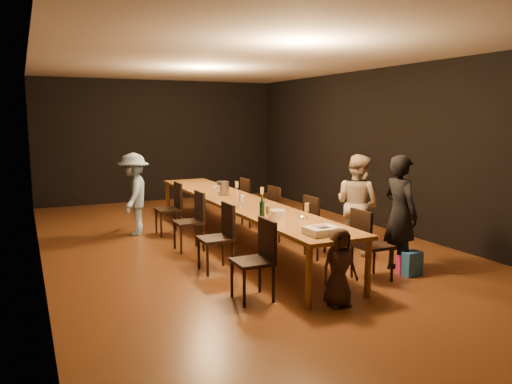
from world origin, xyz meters
name	(u,v)px	position (x,y,z in m)	size (l,w,h in m)	color
ground	(238,244)	(0.00, 0.00, 0.00)	(10.00, 10.00, 0.00)	#452411
room_shell	(238,118)	(0.00, 0.00, 2.08)	(6.04, 10.04, 3.02)	black
table	(238,203)	(0.00, 0.00, 0.70)	(0.90, 6.00, 0.75)	olive
chair_right_0	(372,245)	(0.85, -2.40, 0.47)	(0.42, 0.42, 0.93)	black
chair_right_1	(322,226)	(0.85, -1.20, 0.47)	(0.42, 0.42, 0.93)	black
chair_right_2	(284,213)	(0.85, 0.00, 0.47)	(0.42, 0.42, 0.93)	black
chair_right_3	(254,202)	(0.85, 1.20, 0.47)	(0.42, 0.42, 0.93)	black
chair_left_0	(252,261)	(-0.85, -2.40, 0.47)	(0.42, 0.42, 0.93)	black
chair_left_1	(215,238)	(-0.85, -1.20, 0.47)	(0.42, 0.42, 0.93)	black
chair_left_2	(189,221)	(-0.85, 0.00, 0.47)	(0.42, 0.42, 0.93)	black
chair_left_3	(168,209)	(-0.85, 1.20, 0.47)	(0.42, 0.42, 0.93)	black
woman_birthday	(400,214)	(1.40, -2.27, 0.80)	(0.58, 0.38, 1.59)	black
woman_tan	(357,204)	(1.49, -1.20, 0.76)	(0.74, 0.58, 1.53)	beige
man_blue	(134,194)	(-1.40, 1.45, 0.73)	(0.95, 0.54, 1.46)	#88B0D3
child	(339,267)	(-0.06, -2.98, 0.44)	(0.43, 0.28, 0.89)	#3A2920
gift_bag_red	(406,264)	(1.41, -2.41, 0.14)	(0.23, 0.12, 0.27)	#C61D5A
gift_bag_blue	(411,264)	(1.43, -2.49, 0.16)	(0.26, 0.17, 0.33)	#2761AB
birthday_cake	(322,231)	(-0.08, -2.66, 0.79)	(0.39, 0.32, 0.09)	white
plate_stack	(277,215)	(-0.15, -1.66, 0.81)	(0.22, 0.22, 0.12)	white
champagne_bottle	(262,205)	(-0.25, -1.40, 0.90)	(0.07, 0.07, 0.30)	black
ice_bucket	(223,188)	(-0.03, 0.62, 0.87)	(0.21, 0.21, 0.23)	#A3A3A8
wineglass_0	(268,214)	(-0.33, -1.77, 0.85)	(0.06, 0.06, 0.21)	beige
wineglass_1	(307,211)	(0.23, -1.79, 0.85)	(0.06, 0.06, 0.21)	beige
wineglass_2	(241,201)	(-0.26, -0.72, 0.85)	(0.06, 0.06, 0.21)	silver
wineglass_3	(262,193)	(0.35, -0.16, 0.85)	(0.06, 0.06, 0.21)	beige
wineglass_4	(218,191)	(-0.21, 0.35, 0.85)	(0.06, 0.06, 0.21)	silver
wineglass_5	(237,187)	(0.28, 0.71, 0.85)	(0.06, 0.06, 0.21)	silver
tealight_near	(302,218)	(0.15, -1.80, 0.77)	(0.05, 0.05, 0.03)	#B2B7B2
tealight_mid	(243,197)	(0.15, 0.16, 0.77)	(0.05, 0.05, 0.03)	#B2B7B2
tealight_far	(216,187)	(0.15, 1.40, 0.77)	(0.05, 0.05, 0.03)	#B2B7B2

